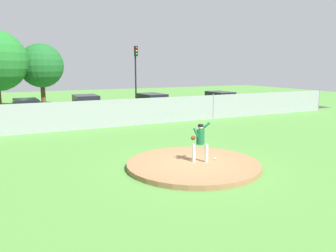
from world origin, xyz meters
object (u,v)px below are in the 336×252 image
at_px(parked_car_charcoal, 220,101).
at_px(traffic_light_far, 136,67).
at_px(parked_car_teal, 152,104).
at_px(parked_car_silver, 86,107).
at_px(baseball, 215,158).
at_px(parked_car_slate, 27,111).
at_px(pitcher_youth, 200,139).

bearing_deg(parked_car_charcoal, traffic_light_far, 147.09).
bearing_deg(parked_car_charcoal, parked_car_teal, 177.03).
bearing_deg(parked_car_teal, parked_car_charcoal, -2.97).
bearing_deg(traffic_light_far, parked_car_silver, -148.55).
xyz_separation_m(parked_car_teal, parked_car_silver, (-5.34, 0.54, 0.01)).
distance_m(parked_car_charcoal, traffic_light_far, 8.32).
bearing_deg(traffic_light_far, parked_car_charcoal, -32.91).
bearing_deg(parked_car_teal, parked_car_silver, 174.19).
bearing_deg(parked_car_silver, baseball, -82.79).
distance_m(parked_car_slate, traffic_light_far, 10.75).
height_order(baseball, parked_car_teal, parked_car_teal).
relative_size(baseball, parked_car_silver, 0.02).
height_order(baseball, traffic_light_far, traffic_light_far).
xyz_separation_m(parked_car_silver, parked_car_slate, (-4.30, -0.06, -0.05)).
xyz_separation_m(pitcher_youth, parked_car_slate, (-5.44, 14.95, -0.35)).
xyz_separation_m(pitcher_youth, parked_car_teal, (4.21, 14.47, -0.30)).
bearing_deg(parked_car_teal, baseball, -103.46).
height_order(parked_car_teal, traffic_light_far, traffic_light_far).
bearing_deg(parked_car_silver, traffic_light_far, 31.45).
distance_m(parked_car_teal, parked_car_slate, 9.65).
xyz_separation_m(pitcher_youth, traffic_light_far, (4.29, 18.33, 2.75)).
distance_m(pitcher_youth, parked_car_charcoal, 17.77).
height_order(parked_car_charcoal, parked_car_silver, parked_car_silver).
height_order(pitcher_youth, traffic_light_far, traffic_light_far).
distance_m(parked_car_charcoal, parked_car_silver, 11.95).
bearing_deg(baseball, traffic_light_far, 79.07).
height_order(baseball, parked_car_silver, parked_car_silver).
bearing_deg(pitcher_youth, traffic_light_far, 76.84).
bearing_deg(pitcher_youth, parked_car_silver, 94.34).
relative_size(pitcher_youth, baseball, 21.74).
relative_size(parked_car_charcoal, parked_car_teal, 1.00).
distance_m(pitcher_youth, parked_car_silver, 15.06).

